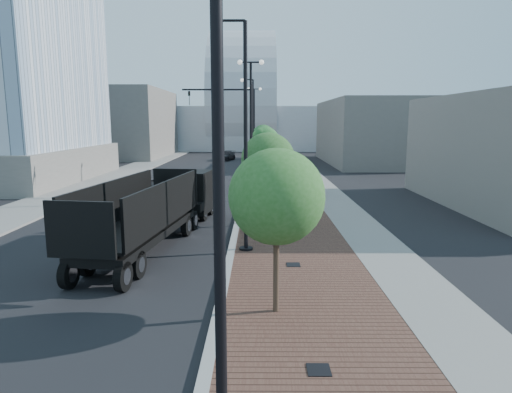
{
  "coord_description": "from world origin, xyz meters",
  "views": [
    {
      "loc": [
        1.12,
        -7.67,
        5.34
      ],
      "look_at": [
        1.0,
        12.0,
        2.0
      ],
      "focal_mm": 31.08,
      "sensor_mm": 36.0,
      "label": 1
    }
  ],
  "objects_px": {
    "white_sedan": "(172,192)",
    "dump_truck": "(170,207)",
    "pedestrian": "(312,184)",
    "dark_car_mid": "(161,184)"
  },
  "relations": [
    {
      "from": "white_sedan",
      "to": "dump_truck",
      "type": "bearing_deg",
      "value": -88.51
    },
    {
      "from": "dark_car_mid",
      "to": "pedestrian",
      "type": "xyz_separation_m",
      "value": [
        11.09,
        -1.25,
        0.21
      ]
    },
    {
      "from": "pedestrian",
      "to": "dark_car_mid",
      "type": "bearing_deg",
      "value": -30.38
    },
    {
      "from": "white_sedan",
      "to": "dark_car_mid",
      "type": "height_order",
      "value": "dark_car_mid"
    },
    {
      "from": "dump_truck",
      "to": "pedestrian",
      "type": "relative_size",
      "value": 7.52
    },
    {
      "from": "dump_truck",
      "to": "white_sedan",
      "type": "height_order",
      "value": "dump_truck"
    },
    {
      "from": "white_sedan",
      "to": "pedestrian",
      "type": "height_order",
      "value": "pedestrian"
    },
    {
      "from": "white_sedan",
      "to": "pedestrian",
      "type": "xyz_separation_m",
      "value": [
        9.59,
        2.25,
        0.22
      ]
    },
    {
      "from": "white_sedan",
      "to": "pedestrian",
      "type": "distance_m",
      "value": 9.85
    },
    {
      "from": "white_sedan",
      "to": "pedestrian",
      "type": "bearing_deg",
      "value": 4.36
    }
  ]
}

